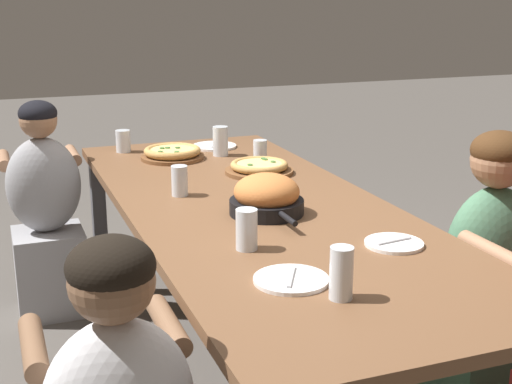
{
  "coord_description": "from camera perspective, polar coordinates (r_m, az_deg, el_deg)",
  "views": [
    {
      "loc": [
        2.46,
        -0.93,
        1.59
      ],
      "look_at": [
        0.0,
        0.0,
        0.85
      ],
      "focal_mm": 50.0,
      "sensor_mm": 36.0,
      "label": 1
    }
  ],
  "objects": [
    {
      "name": "diner_near_left",
      "position": [
        3.71,
        -16.41,
        -2.13
      ],
      "size": [
        0.51,
        0.4,
        1.09
      ],
      "rotation": [
        0.0,
        0.0,
        1.57
      ],
      "color": "#99999E",
      "rests_on": "ground"
    },
    {
      "name": "dining_table",
      "position": [
        2.77,
        0.0,
        -2.42
      ],
      "size": [
        2.56,
        0.99,
        0.8
      ],
      "color": "brown",
      "rests_on": "ground"
    },
    {
      "name": "drinking_glass_d",
      "position": [
        1.92,
        6.84,
        -6.65
      ],
      "size": [
        0.06,
        0.06,
        0.15
      ],
      "color": "silver",
      "rests_on": "dining_table"
    },
    {
      "name": "drinking_glass_b",
      "position": [
        2.87,
        -6.13,
        0.75
      ],
      "size": [
        0.07,
        0.07,
        0.12
      ],
      "color": "silver",
      "rests_on": "dining_table"
    },
    {
      "name": "pizza_board_main",
      "position": [
        3.21,
        0.26,
        1.98
      ],
      "size": [
        0.31,
        0.31,
        0.05
      ],
      "color": "brown",
      "rests_on": "dining_table"
    },
    {
      "name": "empty_plate_c",
      "position": [
        2.03,
        2.83,
        -7.01
      ],
      "size": [
        0.22,
        0.22,
        0.02
      ],
      "color": "white",
      "rests_on": "dining_table"
    },
    {
      "name": "skillet_bowl",
      "position": [
        2.62,
        0.86,
        -0.39
      ],
      "size": [
        0.4,
        0.28,
        0.15
      ],
      "color": "black",
      "rests_on": "dining_table"
    },
    {
      "name": "empty_plate_b",
      "position": [
        2.35,
        10.98,
        -4.06
      ],
      "size": [
        0.19,
        0.19,
        0.02
      ],
      "color": "white",
      "rests_on": "dining_table"
    },
    {
      "name": "empty_plate_a",
      "position": [
        3.76,
        -3.36,
        3.68
      ],
      "size": [
        0.23,
        0.23,
        0.02
      ],
      "color": "white",
      "rests_on": "dining_table"
    },
    {
      "name": "pizza_board_second",
      "position": [
        3.51,
        -6.7,
        3.12
      ],
      "size": [
        0.31,
        0.31,
        0.06
      ],
      "color": "brown",
      "rests_on": "dining_table"
    },
    {
      "name": "drinking_glass_c",
      "position": [
        3.7,
        -10.58,
        3.91
      ],
      "size": [
        0.07,
        0.07,
        0.11
      ],
      "color": "silver",
      "rests_on": "dining_table"
    },
    {
      "name": "drinking_glass_f",
      "position": [
        3.45,
        0.33,
        3.27
      ],
      "size": [
        0.07,
        0.07,
        0.1
      ],
      "color": "silver",
      "rests_on": "dining_table"
    },
    {
      "name": "diner_far_midright",
      "position": [
        2.77,
        18.01,
        -7.81
      ],
      "size": [
        0.51,
        0.4,
        1.13
      ],
      "rotation": [
        0.0,
        0.0,
        -1.57
      ],
      "color": "#477556",
      "rests_on": "ground"
    },
    {
      "name": "drinking_glass_e",
      "position": [
        2.26,
        -0.76,
        -3.23
      ],
      "size": [
        0.07,
        0.07,
        0.13
      ],
      "color": "silver",
      "rests_on": "dining_table"
    },
    {
      "name": "drinking_glass_a",
      "position": [
        3.56,
        -2.87,
        4.09
      ],
      "size": [
        0.08,
        0.08,
        0.15
      ],
      "color": "silver",
      "rests_on": "dining_table"
    }
  ]
}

